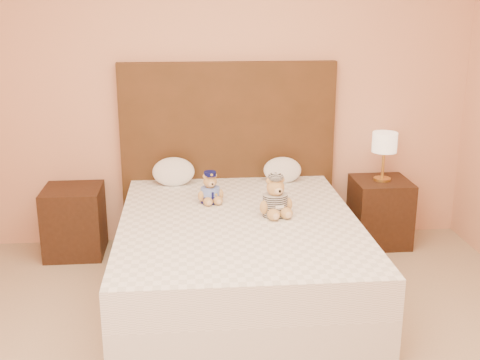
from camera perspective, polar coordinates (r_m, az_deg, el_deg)
name	(u,v)px	position (r m, az deg, el deg)	size (l,w,h in m)	color
room_walls	(252,34)	(3.08, 1.14, 13.69)	(4.04, 4.52, 2.72)	#E6A07D
bed	(239,256)	(4.17, -0.09, -7.25)	(1.60, 2.00, 0.55)	white
headboard	(228,154)	(4.97, -1.12, 2.52)	(1.75, 0.08, 1.50)	#4C2D16
nightstand_left	(74,221)	(4.99, -15.43, -3.78)	(0.45, 0.45, 0.55)	#331C10
nightstand_right	(380,212)	(5.15, 13.11, -2.94)	(0.45, 0.45, 0.55)	#331C10
lamp	(385,145)	(4.99, 13.54, 3.27)	(0.20, 0.20, 0.40)	gold
teddy_police	(210,187)	(4.36, -2.85, -0.70)	(0.20, 0.19, 0.23)	#B58C46
teddy_prisoner	(275,196)	(4.09, 3.37, -1.52)	(0.25, 0.24, 0.28)	#B58C46
pillow_left	(173,170)	(4.81, -6.33, 0.92)	(0.33, 0.22, 0.24)	white
pillow_right	(282,169)	(4.87, 4.05, 1.06)	(0.31, 0.20, 0.22)	white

